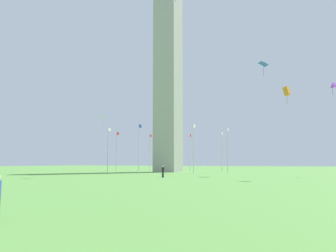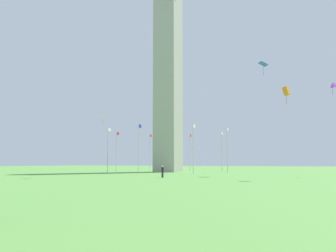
{
  "view_description": "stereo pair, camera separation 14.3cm",
  "coord_description": "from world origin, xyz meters",
  "px_view_note": "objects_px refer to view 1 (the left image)",
  "views": [
    {
      "loc": [
        -72.65,
        -32.92,
        2.08
      ],
      "look_at": [
        0.0,
        0.0,
        10.05
      ],
      "focal_mm": 38.94,
      "sensor_mm": 36.0,
      "label": 1
    },
    {
      "loc": [
        -72.59,
        -33.05,
        2.08
      ],
      "look_at": [
        0.0,
        0.0,
        10.05
      ],
      "focal_mm": 38.94,
      "sensor_mm": 36.0,
      "label": 2
    }
  ],
  "objects_px": {
    "flagpole_w": "(227,148)",
    "kite_purple_delta": "(332,86)",
    "flagpole_sw": "(193,146)",
    "person_black_shirt": "(163,172)",
    "flagpole_n": "(190,150)",
    "flagpole_s": "(139,146)",
    "flagpole_e": "(116,150)",
    "kite_orange_box": "(287,91)",
    "kite_blue_diamond": "(263,64)",
    "obelisk_monument": "(168,69)",
    "kite_white_delta": "(103,118)",
    "flagpole_nw": "(222,149)",
    "flagpole_se": "(108,148)",
    "flagpole_ne": "(150,151)"
  },
  "relations": [
    {
      "from": "flagpole_e",
      "to": "flagpole_sw",
      "type": "xyz_separation_m",
      "value": [
        -9.39,
        -22.68,
        0.0
      ]
    },
    {
      "from": "flagpole_ne",
      "to": "kite_blue_diamond",
      "type": "relative_size",
      "value": 4.09
    },
    {
      "from": "flagpole_ne",
      "to": "flagpole_e",
      "type": "relative_size",
      "value": 1.0
    },
    {
      "from": "kite_orange_box",
      "to": "flagpole_e",
      "type": "bearing_deg",
      "value": 57.91
    },
    {
      "from": "flagpole_ne",
      "to": "kite_purple_delta",
      "type": "distance_m",
      "value": 47.92
    },
    {
      "from": "flagpole_s",
      "to": "obelisk_monument",
      "type": "bearing_deg",
      "value": -0.0
    },
    {
      "from": "kite_white_delta",
      "to": "kite_purple_delta",
      "type": "height_order",
      "value": "kite_purple_delta"
    },
    {
      "from": "flagpole_n",
      "to": "kite_orange_box",
      "type": "height_order",
      "value": "kite_orange_box"
    },
    {
      "from": "flagpole_e",
      "to": "flagpole_s",
      "type": "height_order",
      "value": "same"
    },
    {
      "from": "obelisk_monument",
      "to": "kite_orange_box",
      "type": "xyz_separation_m",
      "value": [
        -25.81,
        -27.96,
        -11.91
      ]
    },
    {
      "from": "flagpole_w",
      "to": "person_black_shirt",
      "type": "distance_m",
      "value": 27.52
    },
    {
      "from": "flagpole_w",
      "to": "kite_white_delta",
      "type": "distance_m",
      "value": 25.75
    },
    {
      "from": "kite_purple_delta",
      "to": "flagpole_nw",
      "type": "bearing_deg",
      "value": 50.07
    },
    {
      "from": "flagpole_se",
      "to": "kite_purple_delta",
      "type": "distance_m",
      "value": 43.58
    },
    {
      "from": "flagpole_sw",
      "to": "person_black_shirt",
      "type": "bearing_deg",
      "value": -173.22
    },
    {
      "from": "kite_purple_delta",
      "to": "kite_blue_diamond",
      "type": "relative_size",
      "value": 0.82
    },
    {
      "from": "kite_white_delta",
      "to": "kite_orange_box",
      "type": "bearing_deg",
      "value": -106.17
    },
    {
      "from": "person_black_shirt",
      "to": "kite_orange_box",
      "type": "relative_size",
      "value": 0.74
    },
    {
      "from": "flagpole_sw",
      "to": "flagpole_e",
      "type": "bearing_deg",
      "value": 67.5
    },
    {
      "from": "person_black_shirt",
      "to": "kite_white_delta",
      "type": "xyz_separation_m",
      "value": [
        11.17,
        17.7,
        9.58
      ]
    },
    {
      "from": "flagpole_e",
      "to": "flagpole_s",
      "type": "relative_size",
      "value": 1.0
    },
    {
      "from": "flagpole_s",
      "to": "flagpole_nw",
      "type": "height_order",
      "value": "same"
    },
    {
      "from": "flagpole_n",
      "to": "flagpole_s",
      "type": "bearing_deg",
      "value": 180.0
    },
    {
      "from": "flagpole_e",
      "to": "flagpole_sw",
      "type": "height_order",
      "value": "same"
    },
    {
      "from": "kite_purple_delta",
      "to": "flagpole_s",
      "type": "bearing_deg",
      "value": 94.68
    },
    {
      "from": "flagpole_ne",
      "to": "flagpole_w",
      "type": "bearing_deg",
      "value": -112.5
    },
    {
      "from": "flagpole_nw",
      "to": "kite_purple_delta",
      "type": "distance_m",
      "value": 32.36
    },
    {
      "from": "flagpole_nw",
      "to": "kite_orange_box",
      "type": "bearing_deg",
      "value": -152.23
    },
    {
      "from": "flagpole_se",
      "to": "kite_orange_box",
      "type": "bearing_deg",
      "value": -113.79
    },
    {
      "from": "flagpole_n",
      "to": "flagpole_s",
      "type": "relative_size",
      "value": 1.0
    },
    {
      "from": "flagpole_ne",
      "to": "kite_orange_box",
      "type": "xyz_separation_m",
      "value": [
        -35.26,
        -37.36,
        5.85
      ]
    },
    {
      "from": "flagpole_se",
      "to": "kite_white_delta",
      "type": "xyz_separation_m",
      "value": [
        -6.57,
        -3.2,
        5.33
      ]
    },
    {
      "from": "person_black_shirt",
      "to": "kite_orange_box",
      "type": "distance_m",
      "value": 19.35
    },
    {
      "from": "flagpole_w",
      "to": "kite_white_delta",
      "type": "relative_size",
      "value": 4.45
    },
    {
      "from": "obelisk_monument",
      "to": "flagpole_nw",
      "type": "xyz_separation_m",
      "value": [
        9.45,
        -9.39,
        -17.76
      ]
    },
    {
      "from": "flagpole_n",
      "to": "flagpole_w",
      "type": "height_order",
      "value": "same"
    },
    {
      "from": "flagpole_sw",
      "to": "kite_purple_delta",
      "type": "height_order",
      "value": "kite_purple_delta"
    },
    {
      "from": "flagpole_ne",
      "to": "flagpole_e",
      "type": "height_order",
      "value": "same"
    },
    {
      "from": "flagpole_w",
      "to": "kite_purple_delta",
      "type": "bearing_deg",
      "value": -117.89
    },
    {
      "from": "flagpole_n",
      "to": "kite_orange_box",
      "type": "xyz_separation_m",
      "value": [
        -39.15,
        -27.96,
        5.85
      ]
    },
    {
      "from": "obelisk_monument",
      "to": "person_black_shirt",
      "type": "xyz_separation_m",
      "value": [
        -27.08,
        -11.5,
        -22.0
      ]
    },
    {
      "from": "flagpole_n",
      "to": "flagpole_nw",
      "type": "relative_size",
      "value": 1.0
    },
    {
      "from": "flagpole_n",
      "to": "person_black_shirt",
      "type": "height_order",
      "value": "flagpole_n"
    },
    {
      "from": "kite_white_delta",
      "to": "flagpole_n",
      "type": "bearing_deg",
      "value": -11.96
    },
    {
      "from": "flagpole_nw",
      "to": "kite_blue_diamond",
      "type": "relative_size",
      "value": 4.09
    },
    {
      "from": "obelisk_monument",
      "to": "flagpole_se",
      "type": "relative_size",
      "value": 4.9
    },
    {
      "from": "obelisk_monument",
      "to": "kite_blue_diamond",
      "type": "distance_m",
      "value": 26.05
    },
    {
      "from": "kite_white_delta",
      "to": "obelisk_monument",
      "type": "bearing_deg",
      "value": -21.27
    },
    {
      "from": "flagpole_w",
      "to": "kite_blue_diamond",
      "type": "distance_m",
      "value": 20.22
    },
    {
      "from": "flagpole_w",
      "to": "kite_blue_diamond",
      "type": "relative_size",
      "value": 4.09
    }
  ]
}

